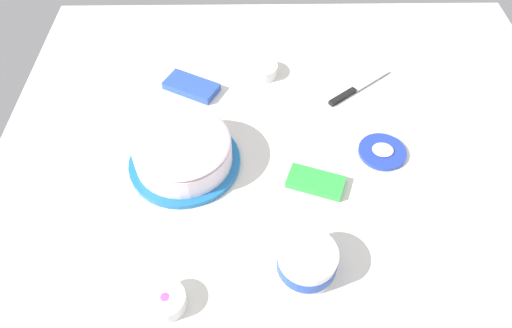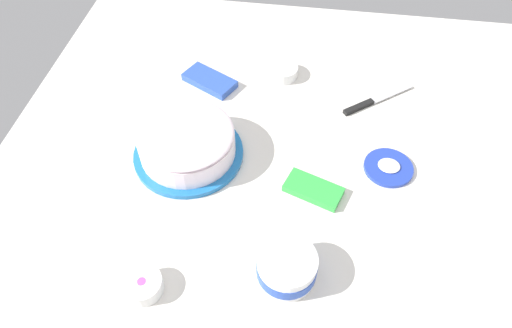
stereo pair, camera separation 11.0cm
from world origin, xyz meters
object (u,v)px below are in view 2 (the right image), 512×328
Objects in this scene: frosting_tub at (287,267)px; spreading_knife at (372,101)px; frosted_cake at (187,143)px; sprinkle_bowl_rainbow at (143,285)px; frosting_tub_lid at (388,167)px; candy_box_upper at (210,81)px; candy_box_lower at (313,189)px; sprinkle_bowl_blue at (282,71)px.

spreading_knife is at bearing 71.52° from frosting_tub.
sprinkle_bowl_rainbow is at bearing -90.76° from frosted_cake.
frosting_tub_lid is at bearing -81.17° from spreading_knife.
frosted_cake is 0.28m from candy_box_upper.
candy_box_lower is at bearing -12.13° from frosted_cake.
frosting_tub_lid is 0.57m from candy_box_upper.
frosted_cake reaches higher than sprinkle_bowl_blue.
sprinkle_bowl_rainbow reaches higher than frosting_tub_lid.
frosted_cake is 3.45× the size of sprinkle_bowl_rainbow.
spreading_knife is at bearing -16.59° from sprinkle_bowl_blue.
frosted_cake is at bearing -150.43° from spreading_knife.
candy_box_upper is (-0.51, 0.25, 0.01)m from frosting_tub_lid.
frosting_tub_lid is 0.24m from spreading_knife.
frosting_tub_lid is (0.22, 0.32, -0.03)m from frosting_tub.
spreading_knife is 0.47m from candy_box_upper.
sprinkle_bowl_blue reaches higher than frosting_tub_lid.
sprinkle_bowl_rainbow is 0.64m from candy_box_upper.
candy_box_lower is at bearing -18.96° from candy_box_upper.
spreading_knife is 1.29× the size of candy_box_upper.
sprinkle_bowl_rainbow is (-0.00, -0.37, -0.03)m from frosted_cake.
spreading_knife is 2.18× the size of sprinkle_bowl_blue.
spreading_knife is 2.46× the size of sprinkle_bowl_rainbow.
frosted_cake is at bearing -172.40° from candy_box_lower.
spreading_knife is 0.36m from candy_box_lower.
frosting_tub_lid is at bearing 37.83° from sprinkle_bowl_rainbow.
candy_box_upper is (-0.21, -0.07, -0.01)m from sprinkle_bowl_blue.
sprinkle_bowl_blue is at bearing 133.73° from frosting_tub_lid.
frosting_tub_lid is at bearing 3.22° from frosted_cake.
sprinkle_bowl_blue is (-0.26, 0.08, 0.01)m from spreading_knife.
frosting_tub_lid is at bearing 48.08° from candy_box_lower.
sprinkle_bowl_blue reaches higher than spreading_knife.
frosting_tub_lid is at bearing -46.27° from sprinkle_bowl_blue.
sprinkle_bowl_rainbow is at bearing -62.22° from candy_box_upper.
sprinkle_bowl_blue is (0.20, 0.34, -0.03)m from frosted_cake.
spreading_knife is (-0.04, 0.24, -0.00)m from frosting_tub_lid.
candy_box_upper is (-0.47, 0.01, 0.01)m from spreading_knife.
frosted_cake reaches higher than spreading_knife.
candy_box_upper is at bearing 89.99° from sprinkle_bowl_rainbow.
candy_box_upper is at bearing 116.53° from frosting_tub.
frosting_tub is (0.28, -0.29, -0.01)m from frosted_cake.
sprinkle_bowl_blue is 1.13× the size of sprinkle_bowl_rainbow.
frosting_tub is 0.63× the size of spreading_knife.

